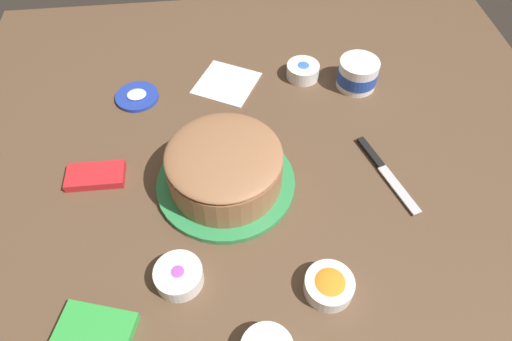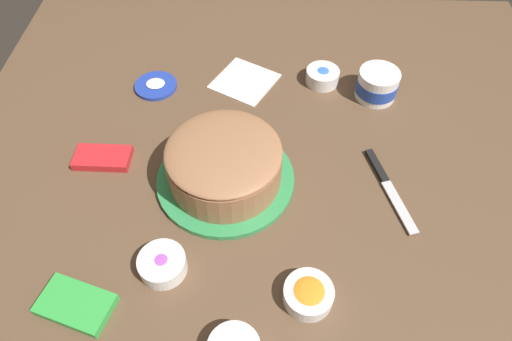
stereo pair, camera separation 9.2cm
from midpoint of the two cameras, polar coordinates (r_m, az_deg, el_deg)
The scene contains 11 objects.
ground_plane at distance 1.03m, azimuth 4.60°, elevation -1.30°, with size 1.54×1.54×0.00m, color brown.
frosted_cake at distance 0.99m, azimuth -1.34°, elevation 0.49°, with size 0.31×0.31×0.12m.
frosting_tub at distance 1.25m, azimuth 17.14°, elevation 10.26°, with size 0.11×0.11×0.08m.
frosting_tub_lid at distance 1.26m, azimuth -10.48°, elevation 10.39°, with size 0.11×0.11×0.02m.
spreading_knife at distance 1.07m, azimuth 18.41°, elevation -1.53°, with size 0.09×0.23×0.01m.
sprinkle_bowl_rainbow at distance 0.91m, azimuth -8.85°, elevation -11.74°, with size 0.09×0.09×0.04m.
sprinkle_bowl_blue at distance 1.27m, azimuth 10.48°, elevation 11.58°, with size 0.09×0.09×0.04m.
sprinkle_bowl_orange at distance 0.88m, azimuth 9.71°, elevation -15.29°, with size 0.09×0.09×0.04m.
candy_box_lower at distance 1.11m, azimuth -16.55°, elevation 1.42°, with size 0.13×0.07×0.02m, color red.
candy_box_upper at distance 0.92m, azimuth -19.07°, elevation -15.87°, with size 0.14×0.08×0.02m, color green.
paper_napkin at distance 1.26m, azimuth 0.67°, elevation 11.15°, with size 0.15×0.15×0.01m, color white.
Camera 2 is at (0.01, 0.63, 0.82)m, focal length 31.74 mm.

